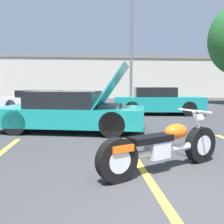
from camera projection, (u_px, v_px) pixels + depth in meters
ground_plane at (207, 221)px, 2.54m from camera, size 80.00×80.00×0.00m
parking_stripe_middle at (146, 174)px, 3.86m from camera, size 0.12×5.57×0.01m
far_building at (98, 76)px, 27.33m from camera, size 32.00×4.20×4.40m
light_pole at (133, 34)px, 16.13m from camera, size 1.21×0.28×8.53m
motorcycle at (163, 147)px, 3.99m from camera, size 2.24×1.23×0.96m
show_car_hood_open at (71, 111)px, 7.47m from camera, size 4.65×2.76×1.98m
parked_car_mid_left_row at (42, 101)px, 13.47m from camera, size 4.65×3.12×1.09m
parked_car_mid_right_row at (157, 101)px, 11.75m from camera, size 4.24×2.23×1.27m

